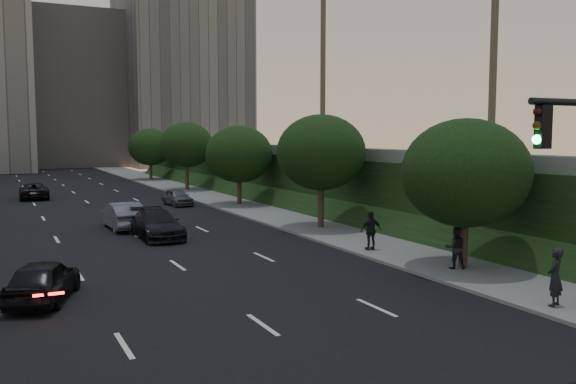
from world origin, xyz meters
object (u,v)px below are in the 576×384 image
sedan_near_left (43,280)px  pedestrian_b (455,248)px  sedan_near_right (157,224)px  pedestrian_a (555,277)px  sedan_mid_left (123,215)px  pedestrian_c (371,230)px  sedan_far_right (177,197)px  sedan_far_left (34,191)px

sedan_near_left → pedestrian_b: 15.59m
sedan_near_right → sedan_near_left: bearing=-121.8°
pedestrian_a → sedan_mid_left: bearing=-90.5°
sedan_near_right → pedestrian_c: (8.07, -8.44, 0.32)m
sedan_mid_left → sedan_near_right: (1.02, -4.09, -0.05)m
pedestrian_b → sedan_mid_left: bearing=-34.0°
sedan_near_left → pedestrian_c: pedestrian_c is taller
sedan_far_right → pedestrian_b: bearing=-87.5°
pedestrian_b → pedestrian_c: bearing=-54.1°
sedan_near_left → sedan_far_left: (1.81, 34.88, -0.03)m
sedan_near_left → pedestrian_b: bearing=-169.9°
sedan_mid_left → sedan_near_left: bearing=67.3°
sedan_near_left → sedan_near_right: bearing=-101.4°
sedan_mid_left → sedan_near_right: bearing=101.6°
sedan_mid_left → pedestrian_b: 20.02m
sedan_near_left → pedestrian_b: pedestrian_b is taller
sedan_mid_left → pedestrian_a: bearing=109.1°
sedan_far_left → sedan_near_left: bearing=88.8°
sedan_far_right → pedestrian_b: (3.76, -27.49, 0.35)m
sedan_far_right → pedestrian_a: (2.90, -33.07, 0.43)m
sedan_far_left → pedestrian_c: bearing=113.1°
sedan_mid_left → pedestrian_b: (9.90, -17.39, 0.20)m
pedestrian_a → sedan_near_left: bearing=-51.6°
sedan_mid_left → pedestrian_b: size_ratio=2.87×
sedan_far_right → pedestrian_c: bearing=-87.9°
sedan_near_right → pedestrian_b: size_ratio=3.05×
sedan_near_left → pedestrian_c: size_ratio=2.30×
sedan_near_right → pedestrian_a: (8.03, -18.88, 0.33)m
pedestrian_a → pedestrian_b: 5.64m
pedestrian_a → sedan_far_right: bearing=-107.0°
sedan_mid_left → sedan_far_right: bearing=-123.7°
sedan_near_right → pedestrian_a: size_ratio=2.78×
sedan_far_left → pedestrian_c: size_ratio=2.73×
sedan_far_right → pedestrian_b: pedestrian_b is taller
sedan_near_left → sedan_far_right: size_ratio=1.11×
sedan_far_left → pedestrian_b: pedestrian_b is taller
sedan_far_left → sedan_mid_left: bearing=102.1°
sedan_near_left → pedestrian_a: bearing=170.3°
sedan_near_right → sedan_far_right: sedan_near_right is taller
sedan_near_left → sedan_far_left: size_ratio=0.85×
sedan_far_right → pedestrian_a: 33.20m
sedan_far_left → sedan_far_right: (9.79, -10.06, -0.05)m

